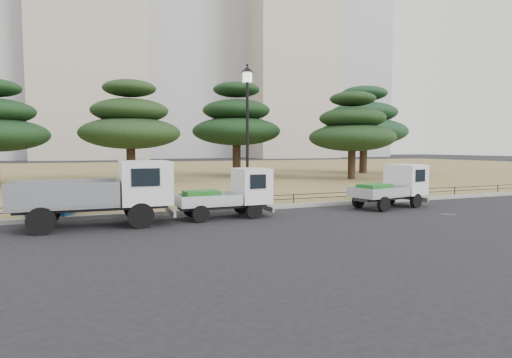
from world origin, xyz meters
name	(u,v)px	position (x,y,z in m)	size (l,w,h in m)	color
ground	(277,220)	(0.00, 0.00, 0.00)	(220.00, 220.00, 0.00)	black
lawn	(151,172)	(0.00, 30.60, 0.07)	(120.00, 56.00, 0.15)	olive
curb	(250,208)	(0.00, 2.60, 0.08)	(120.00, 0.25, 0.16)	gray
truck_large	(104,190)	(-5.58, 1.12, 1.15)	(4.78, 1.99, 2.07)	black
truck_kei_front	(231,193)	(-1.28, 1.26, 0.87)	(3.34, 1.51, 1.75)	black
truck_kei_rear	(393,186)	(5.87, 1.18, 0.89)	(3.63, 2.09, 1.79)	black
street_lamp	(247,112)	(-0.02, 2.90, 3.93)	(0.50, 0.50, 5.60)	black
pipe_fence	(249,199)	(0.00, 2.75, 0.44)	(38.00, 0.04, 0.40)	black
tarp_pile	(52,204)	(-7.26, 3.21, 0.52)	(1.67, 1.47, 0.93)	#134E93
manhole	(448,214)	(6.50, -1.20, 0.01)	(0.60, 0.60, 0.01)	#2D2D30
pine_center_left	(130,123)	(-3.17, 17.62, 4.20)	(6.90, 6.90, 7.01)	black
pine_center_right	(236,122)	(5.48, 20.08, 4.60)	(7.24, 7.24, 7.68)	black
pine_east_near	(352,129)	(12.37, 13.70, 3.90)	(6.43, 6.43, 6.49)	black
pine_east_far	(364,123)	(17.74, 19.72, 4.74)	(7.91, 7.91, 7.95)	black
tower_center_left	(87,28)	(-5.00, 85.00, 27.50)	(22.00, 20.00, 55.00)	#AAA08C
tower_east	(287,59)	(40.00, 82.00, 24.00)	(20.00, 18.00, 48.00)	#AAA08C
tower_far_east	(334,29)	(58.00, 90.00, 35.00)	(24.00, 20.00, 70.00)	#A0A0A5
radio_tower	(387,47)	(72.00, 85.00, 30.04)	(1.80, 1.80, 63.00)	#D83F33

